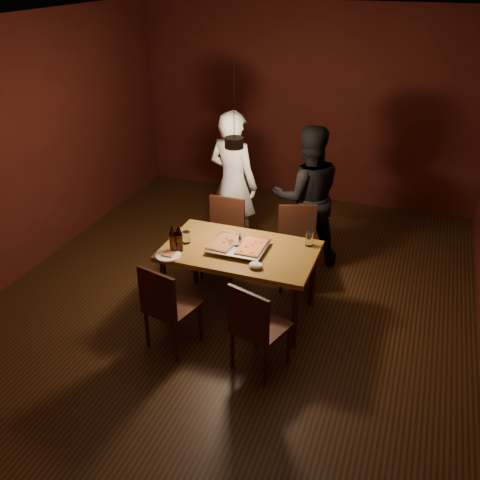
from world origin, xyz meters
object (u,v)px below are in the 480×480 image
(diner_white, at_px, (233,184))
(diner_dark, at_px, (307,196))
(dining_table, at_px, (240,255))
(chair_near_left, at_px, (166,301))
(beer_bottle_a, at_px, (173,239))
(plate_slice, at_px, (168,255))
(pendant_lamp, at_px, (234,142))
(chair_far_right, at_px, (297,239))
(beer_bottle_b, at_px, (179,238))
(chair_near_right, at_px, (256,322))
(pizza_tray, at_px, (238,247))
(chair_far_left, at_px, (224,230))

(diner_white, relative_size, diner_dark, 1.05)
(dining_table, distance_m, chair_near_left, 0.91)
(beer_bottle_a, xyz_separation_m, diner_white, (0.06, 1.52, 0.00))
(plate_slice, xyz_separation_m, pendant_lamp, (0.46, 0.60, 1.00))
(chair_near_left, height_order, pendant_lamp, pendant_lamp)
(chair_far_right, distance_m, chair_near_left, 1.78)
(pendant_lamp, bearing_deg, beer_bottle_a, -133.66)
(chair_near_left, bearing_deg, beer_bottle_b, 115.86)
(beer_bottle_a, xyz_separation_m, beer_bottle_b, (0.05, 0.02, 0.00))
(dining_table, xyz_separation_m, diner_dark, (0.36, 1.29, 0.17))
(diner_white, height_order, diner_dark, diner_white)
(diner_dark, bearing_deg, diner_white, -22.87)
(chair_near_right, distance_m, pizza_tray, 0.94)
(dining_table, xyz_separation_m, diner_white, (-0.54, 1.26, 0.21))
(chair_far_right, distance_m, beer_bottle_a, 1.49)
(chair_far_left, distance_m, chair_far_right, 0.85)
(pendant_lamp, bearing_deg, plate_slice, -127.50)
(plate_slice, xyz_separation_m, diner_dark, (0.96, 1.66, 0.08))
(dining_table, distance_m, pizza_tray, 0.10)
(chair_far_left, height_order, chair_near_left, same)
(chair_far_right, relative_size, plate_slice, 2.18)
(chair_near_left, bearing_deg, chair_near_right, 12.56)
(chair_far_right, bearing_deg, chair_near_left, 43.85)
(beer_bottle_a, height_order, plate_slice, beer_bottle_a)
(dining_table, height_order, diner_white, diner_white)
(chair_near_left, height_order, pizza_tray, chair_near_left)
(beer_bottle_a, bearing_deg, pendant_lamp, 46.34)
(chair_far_left, relative_size, pizza_tray, 0.88)
(plate_slice, bearing_deg, dining_table, 31.82)
(pizza_tray, relative_size, pendant_lamp, 0.50)
(pizza_tray, bearing_deg, plate_slice, -152.14)
(diner_dark, xyz_separation_m, pendant_lamp, (-0.50, -1.06, 0.92))
(chair_far_left, bearing_deg, chair_near_left, 90.66)
(chair_far_left, xyz_separation_m, diner_dark, (0.82, 0.56, 0.31))
(chair_far_right, relative_size, pendant_lamp, 0.48)
(chair_near_right, relative_size, beer_bottle_b, 1.92)
(chair_near_right, height_order, beer_bottle_b, beer_bottle_b)
(diner_dark, bearing_deg, plate_slice, 35.43)
(chair_far_right, height_order, beer_bottle_b, beer_bottle_b)
(pizza_tray, height_order, beer_bottle_b, beer_bottle_b)
(dining_table, bearing_deg, chair_near_right, -61.75)
(chair_near_left, bearing_deg, chair_far_right, 76.79)
(pizza_tray, relative_size, diner_white, 0.31)
(chair_far_right, height_order, plate_slice, chair_far_right)
(beer_bottle_b, bearing_deg, beer_bottle_a, -155.02)
(diner_dark, bearing_deg, chair_near_right, 67.47)
(plate_slice, bearing_deg, pendant_lamp, 52.50)
(diner_white, bearing_deg, chair_near_left, 108.13)
(chair_near_right, height_order, pendant_lamp, pendant_lamp)
(dining_table, bearing_deg, beer_bottle_a, -156.95)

